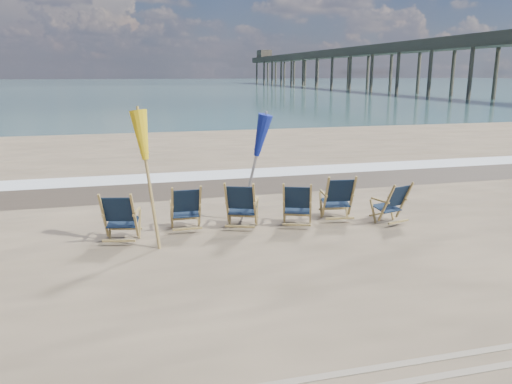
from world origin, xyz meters
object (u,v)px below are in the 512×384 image
beach_chair_4 (352,198)px  beach_chair_2 (255,206)px  beach_chair_3 (311,205)px  umbrella_yellow (148,142)px  beach_chair_0 (135,218)px  umbrella_blue (252,139)px  beach_chair_1 (200,208)px  beach_chair_5 (404,202)px  fishing_pier (365,63)px

beach_chair_4 → beach_chair_2: bearing=10.7°
beach_chair_3 → umbrella_yellow: bearing=26.8°
umbrella_yellow → beach_chair_0: bearing=143.6°
beach_chair_4 → umbrella_blue: bearing=-5.9°
beach_chair_0 → beach_chair_1: beach_chair_0 is taller
beach_chair_5 → umbrella_blue: (-2.99, 0.91, 1.27)m
beach_chair_3 → beach_chair_0: bearing=22.8°
umbrella_yellow → umbrella_blue: size_ratio=1.07×
beach_chair_0 → beach_chair_2: bearing=-160.8°
beach_chair_5 → umbrella_blue: size_ratio=0.40×
beach_chair_5 → beach_chair_3: bearing=-20.8°
beach_chair_2 → fishing_pier: size_ratio=0.01×
beach_chair_3 → umbrella_yellow: (-3.11, -0.29, 1.40)m
beach_chair_3 → umbrella_blue: size_ratio=0.42×
beach_chair_2 → umbrella_blue: umbrella_blue is taller
beach_chair_4 → fishing_pier: fishing_pier is taller
umbrella_blue → beach_chair_4: bearing=-14.2°
fishing_pier → beach_chair_0: bearing=-119.3°
beach_chair_0 → umbrella_blue: 2.82m
beach_chair_4 → beach_chair_5: bearing=166.0°
beach_chair_2 → umbrella_yellow: size_ratio=0.41×
umbrella_yellow → beach_chair_2: bearing=12.7°
beach_chair_3 → umbrella_blue: umbrella_blue is taller
beach_chair_0 → beach_chair_1: 1.33m
umbrella_yellow → beach_chair_5: bearing=1.6°
umbrella_yellow → umbrella_blue: (2.11, 1.05, -0.15)m
beach_chair_0 → beach_chair_4: 4.42m
beach_chair_4 → umbrella_blue: umbrella_blue is taller
beach_chair_0 → beach_chair_3: bearing=-165.4°
beach_chair_2 → umbrella_blue: size_ratio=0.44×
beach_chair_1 → beach_chair_2: 1.06m
beach_chair_0 → fishing_pier: size_ratio=0.01×
umbrella_yellow → fishing_pier: size_ratio=0.02×
umbrella_yellow → umbrella_blue: bearing=26.5°
beach_chair_0 → umbrella_blue: bearing=-147.5°
beach_chair_1 → fishing_pier: fishing_pier is taller
beach_chair_5 → umbrella_blue: 3.37m
beach_chair_3 → umbrella_blue: bearing=-15.7°
beach_chair_1 → beach_chair_5: 4.17m
beach_chair_0 → umbrella_blue: umbrella_blue is taller
beach_chair_4 → beach_chair_5: beach_chair_4 is taller
beach_chair_2 → beach_chair_4: bearing=-156.1°
beach_chair_3 → beach_chair_4: size_ratio=0.94×
beach_chair_5 → umbrella_yellow: umbrella_yellow is taller
beach_chair_0 → beach_chair_1: size_ratio=1.04×
umbrella_blue → umbrella_yellow: bearing=-153.5°
beach_chair_0 → umbrella_yellow: umbrella_yellow is taller
beach_chair_1 → umbrella_blue: 1.74m
beach_chair_1 → umbrella_blue: bearing=-160.3°
beach_chair_5 → fishing_pier: bearing=-132.2°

